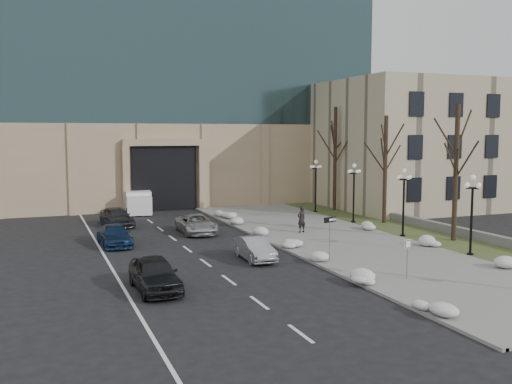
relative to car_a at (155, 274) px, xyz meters
The scene contains 34 objects.
ground 11.62m from the car_a, 28.18° to the right, with size 160.00×160.00×0.00m, color black.
sidewalk 16.17m from the car_a, 31.86° to the left, with size 9.00×40.00×0.12m, color gray.
curb 12.58m from the car_a, 42.77° to the left, with size 0.30×40.00×0.14m, color gray.
grass_strip 21.95m from the car_a, 22.87° to the left, with size 4.00×40.00×0.10m, color #3E4C26.
stone_wall 24.59m from the car_a, 25.35° to the left, with size 0.50×30.00×0.70m, color slate.
office_tower 42.82m from the car_a, 77.84° to the left, with size 40.00×24.70×36.00m.
classical_building 39.65m from the car_a, 34.94° to the left, with size 22.00×18.12×12.00m.
car_a is the anchor object (origin of this frame).
car_b 7.76m from the car_a, 32.97° to the left, with size 1.37×3.94×1.30m, color #979B9E.
car_c 11.44m from the car_a, 91.42° to the left, with size 1.81×4.45×1.29m, color navy.
car_d 14.95m from the car_a, 67.36° to the left, with size 2.24×4.86×1.35m, color #B7B7B7.
car_e 18.96m from the car_a, 87.33° to the left, with size 1.77×4.41×1.50m, color #303036.
pedestrian 16.63m from the car_a, 40.54° to the left, with size 0.69×0.45×1.90m, color black.
box_truck 26.68m from the car_a, 81.87° to the left, with size 2.86×6.47×1.99m.
one_way_sign 10.72m from the car_a, 12.68° to the left, with size 0.94×0.38×2.51m.
keep_sign 12.05m from the car_a, 13.24° to the right, with size 0.43×0.14×2.03m.
snow_clump_a 12.14m from the car_a, 38.41° to the right, with size 1.10×1.60×0.36m, color silver.
snow_clump_b 9.89m from the car_a, 16.20° to the right, with size 1.10×1.60×0.36m, color silver.
snow_clump_c 9.87m from the car_a, 10.77° to the left, with size 1.10×1.60×0.36m, color silver.
snow_clump_d 11.41m from the car_a, 31.91° to the left, with size 1.10×1.60×0.36m, color silver.
snow_clump_e 14.07m from the car_a, 48.23° to the left, with size 1.10×1.60×0.36m, color silver.
snow_clump_f 18.24m from the car_a, 58.81° to the left, with size 1.10×1.60×0.36m, color silver.
snow_clump_g 22.35m from the car_a, 63.75° to the left, with size 1.10×1.60×0.36m, color silver.
snow_clump_h 18.00m from the car_a, ahead, with size 1.10×1.60×0.36m, color silver.
snow_clump_i 18.09m from the car_a, 11.15° to the left, with size 1.10×1.60×0.36m, color silver.
snow_clump_j 20.54m from the car_a, 29.07° to the left, with size 1.10×1.60×0.36m, color silver.
snow_clump_k 21.41m from the car_a, 61.84° to the left, with size 1.10×1.60×0.36m, color silver.
lamppost_a 18.67m from the car_a, ahead, with size 1.18×1.18×4.76m.
lamppost_b 19.94m from the car_a, 20.78° to the left, with size 1.18×1.18×4.76m.
lamppost_c 23.05m from the car_a, 36.15° to the left, with size 1.18×1.18×4.76m.
lamppost_d 27.37m from the car_a, 47.24° to the left, with size 1.18×1.18×4.76m.
tree_near 21.80m from the car_a, 12.33° to the left, with size 3.20×3.20×9.00m.
tree_mid 24.67m from the car_a, 31.16° to the left, with size 3.20×3.20×8.50m.
tree_far 29.66m from the car_a, 44.73° to the left, with size 3.20×3.20×9.50m.
Camera 1 is at (-15.17, -19.77, 7.13)m, focal length 40.00 mm.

